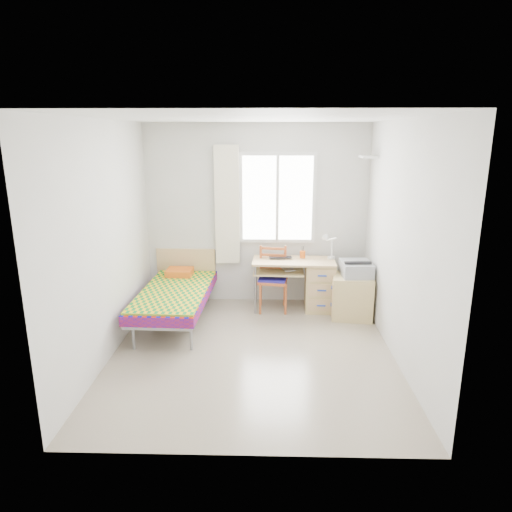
{
  "coord_description": "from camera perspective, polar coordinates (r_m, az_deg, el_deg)",
  "views": [
    {
      "loc": [
        0.17,
        -4.8,
        2.44
      ],
      "look_at": [
        0.02,
        0.55,
        1.01
      ],
      "focal_mm": 32.0,
      "sensor_mm": 36.0,
      "label": 1
    }
  ],
  "objects": [
    {
      "name": "book",
      "position": [
        6.45,
        3.38,
        -1.69
      ],
      "size": [
        0.21,
        0.25,
        0.02
      ],
      "primitive_type": "imported",
      "rotation": [
        0.0,
        0.0,
        0.28
      ],
      "color": "gray",
      "rests_on": "desk"
    },
    {
      "name": "curtain",
      "position": [
        6.58,
        -3.63,
        6.31
      ],
      "size": [
        0.35,
        0.05,
        1.7
      ],
      "primitive_type": "cube",
      "color": "white",
      "rests_on": "wall_back"
    },
    {
      "name": "floor",
      "position": [
        5.38,
        -0.43,
        -11.96
      ],
      "size": [
        3.5,
        3.5,
        0.0
      ],
      "primitive_type": "plane",
      "color": "#BCAD93",
      "rests_on": "ground"
    },
    {
      "name": "wall_right",
      "position": [
        5.13,
        17.7,
        1.44
      ],
      "size": [
        0.0,
        3.5,
        3.5
      ],
      "primitive_type": "plane",
      "rotation": [
        1.57,
        0.0,
        -1.57
      ],
      "color": "silver",
      "rests_on": "ground"
    },
    {
      "name": "wall_back",
      "position": [
        6.65,
        0.06,
        5.12
      ],
      "size": [
        3.2,
        0.0,
        3.2
      ],
      "primitive_type": "plane",
      "rotation": [
        1.57,
        0.0,
        0.0
      ],
      "color": "silver",
      "rests_on": "ground"
    },
    {
      "name": "wall_left",
      "position": [
        5.24,
        -18.24,
        1.66
      ],
      "size": [
        0.0,
        3.5,
        3.5
      ],
      "primitive_type": "plane",
      "rotation": [
        1.57,
        0.0,
        1.57
      ],
      "color": "silver",
      "rests_on": "ground"
    },
    {
      "name": "desk",
      "position": [
        6.56,
        7.33,
        -3.29
      ],
      "size": [
        1.17,
        0.57,
        0.72
      ],
      "rotation": [
        0.0,
        0.0,
        -0.04
      ],
      "color": "tan",
      "rests_on": "floor"
    },
    {
      "name": "window",
      "position": [
        6.58,
        2.69,
        7.21
      ],
      "size": [
        1.1,
        0.04,
        1.3
      ],
      "color": "white",
      "rests_on": "wall_back"
    },
    {
      "name": "floating_shelf",
      "position": [
        6.34,
        13.87,
        11.95
      ],
      "size": [
        0.2,
        0.32,
        0.03
      ],
      "primitive_type": "cube",
      "color": "white",
      "rests_on": "wall_right"
    },
    {
      "name": "pen_cup",
      "position": [
        6.57,
        5.84,
        0.2
      ],
      "size": [
        0.1,
        0.1,
        0.1
      ],
      "primitive_type": "cylinder",
      "rotation": [
        0.0,
        0.0,
        -0.25
      ],
      "color": "orange",
      "rests_on": "desk"
    },
    {
      "name": "printer",
      "position": [
        6.3,
        12.4,
        -1.51
      ],
      "size": [
        0.41,
        0.47,
        0.2
      ],
      "rotation": [
        0.0,
        0.0,
        0.04
      ],
      "color": "#9B9CA2",
      "rests_on": "cabinet"
    },
    {
      "name": "ceiling",
      "position": [
        4.8,
        -0.49,
        16.9
      ],
      "size": [
        3.5,
        3.5,
        0.0
      ],
      "primitive_type": "plane",
      "rotation": [
        3.14,
        0.0,
        0.0
      ],
      "color": "white",
      "rests_on": "wall_back"
    },
    {
      "name": "laptop",
      "position": [
        6.46,
        3.11,
        -0.33
      ],
      "size": [
        0.34,
        0.23,
        0.03
      ],
      "primitive_type": "imported",
      "rotation": [
        0.0,
        0.0,
        0.06
      ],
      "color": "black",
      "rests_on": "desk"
    },
    {
      "name": "bed",
      "position": [
        6.2,
        -9.97,
        -4.58
      ],
      "size": [
        0.92,
        1.87,
        0.79
      ],
      "rotation": [
        0.0,
        0.0,
        -0.04
      ],
      "color": "gray",
      "rests_on": "floor"
    },
    {
      "name": "task_lamp",
      "position": [
        6.4,
        9.06,
        1.53
      ],
      "size": [
        0.22,
        0.32,
        0.4
      ],
      "rotation": [
        0.0,
        0.0,
        0.29
      ],
      "color": "white",
      "rests_on": "desk"
    },
    {
      "name": "chair",
      "position": [
        6.48,
        2.19,
        -2.34
      ],
      "size": [
        0.44,
        0.44,
        0.91
      ],
      "rotation": [
        0.0,
        0.0,
        -0.14
      ],
      "color": "#A13B1F",
      "rests_on": "floor"
    },
    {
      "name": "cabinet",
      "position": [
        6.38,
        11.91,
        -4.98
      ],
      "size": [
        0.6,
        0.55,
        0.59
      ],
      "rotation": [
        0.0,
        0.0,
        -0.13
      ],
      "color": "tan",
      "rests_on": "floor"
    }
  ]
}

